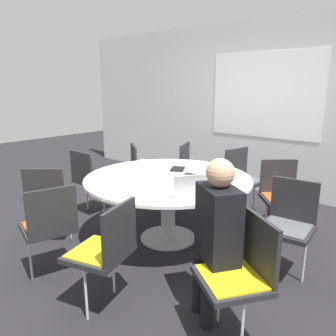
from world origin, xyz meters
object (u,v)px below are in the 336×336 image
object	(u,v)px
laptop	(187,190)
chair_4	(193,167)
chair_0	(241,269)
chair_3	(243,175)
handbag	(283,213)
cell_phone	(190,174)
chair_8	(50,222)
person_0	(216,228)
chair_7	(49,197)
chair_6	(90,176)
coffee_cup	(143,163)
chair_5	(143,167)
chair_9	(106,246)
chair_1	(289,220)
spiral_notebook	(178,169)
chair_2	(281,192)

from	to	relation	value
laptop	chair_4	bearing A→B (deg)	-111.11
chair_0	chair_3	distance (m)	2.39
chair_4	handbag	distance (m)	1.42
cell_phone	chair_8	bearing A→B (deg)	-105.92
person_0	chair_7	bearing A→B (deg)	37.80
chair_6	person_0	world-z (taller)	person_0
chair_8	coffee_cup	size ratio (longest dim) A/B	9.31
chair_5	laptop	xyz separation A→B (m)	(1.63, -1.07, 0.26)
chair_5	chair_6	bearing A→B (deg)	-68.56
chair_7	chair_9	distance (m)	1.40
chair_7	person_0	distance (m)	2.05
chair_5	chair_6	distance (m)	0.82
chair_3	chair_1	bearing A→B (deg)	57.20
chair_3	chair_8	distance (m)	2.59
chair_0	chair_1	distance (m)	1.02
chair_8	coffee_cup	xyz separation A→B (m)	(-0.22, 1.40, 0.25)
chair_5	handbag	size ratio (longest dim) A/B	2.42
chair_0	chair_7	distance (m)	2.28
chair_5	chair_3	bearing A→B (deg)	58.96
coffee_cup	chair_8	bearing A→B (deg)	-81.07
chair_0	chair_1	size ratio (longest dim) A/B	1.00
chair_8	cell_phone	distance (m)	1.57
chair_1	spiral_notebook	bearing A→B (deg)	-10.36
chair_7	chair_9	xyz separation A→B (m)	(1.36, -0.33, 0.00)
chair_1	chair_2	distance (m)	0.83
cell_phone	handbag	distance (m)	1.38
chair_1	chair_7	bearing A→B (deg)	21.13
chair_4	spiral_notebook	distance (m)	0.99
cell_phone	spiral_notebook	bearing A→B (deg)	162.75
chair_3	chair_8	xyz separation A→B (m)	(-0.54, -2.53, 0.00)
chair_0	chair_3	world-z (taller)	same
chair_5	handbag	bearing A→B (deg)	52.14
laptop	coffee_cup	size ratio (longest dim) A/B	4.11
handbag	laptop	bearing A→B (deg)	-100.31
spiral_notebook	cell_phone	world-z (taller)	spiral_notebook
chair_2	coffee_cup	xyz separation A→B (m)	(-1.44, -0.78, 0.25)
chair_6	spiral_notebook	world-z (taller)	chair_6
chair_1	laptop	xyz separation A→B (m)	(-0.74, -0.54, 0.26)
chair_3	person_0	distance (m)	2.23
chair_7	spiral_notebook	world-z (taller)	chair_7
chair_2	chair_9	distance (m)	2.19
chair_5	handbag	distance (m)	2.04
chair_6	handbag	world-z (taller)	chair_6
chair_7	coffee_cup	world-z (taller)	chair_7
chair_5	chair_7	xyz separation A→B (m)	(0.15, -1.60, 0.00)
chair_2	laptop	xyz separation A→B (m)	(-0.38, -1.28, 0.26)
laptop	spiral_notebook	size ratio (longest dim) A/B	1.50
chair_9	laptop	distance (m)	0.90
chair_1	chair_6	world-z (taller)	same
chair_8	cell_phone	world-z (taller)	chair_8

